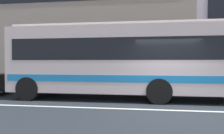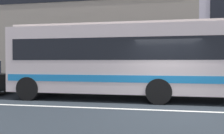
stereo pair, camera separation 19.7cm
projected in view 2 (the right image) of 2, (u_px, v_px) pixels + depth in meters
The scene contains 4 objects.
ground_plane at pixel (169, 111), 7.39m from camera, with size 160.00×160.00×0.00m, color #22292F.
lane_centre_line at pixel (169, 110), 7.39m from camera, with size 60.00×0.16×0.01m, color silver.
apartment_block_left at pixel (79, 13), 22.24m from camera, with size 20.89×10.46×13.14m.
transit_bus at pixel (141, 58), 9.70m from camera, with size 11.51×2.64×3.26m.
Camera 2 is at (-0.67, -7.58, 1.63)m, focal length 35.36 mm.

